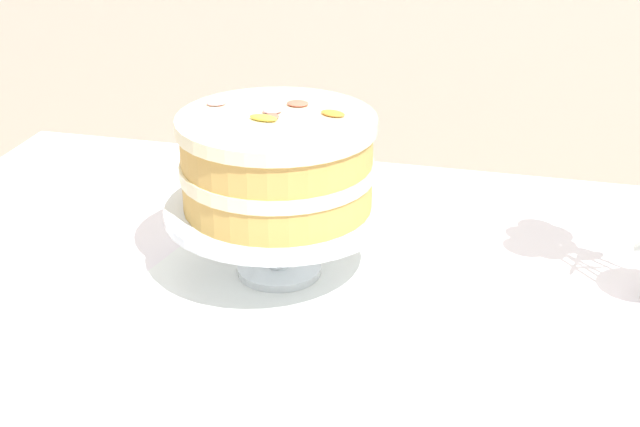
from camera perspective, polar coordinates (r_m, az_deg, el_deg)
name	(u,v)px	position (r m, az deg, el deg)	size (l,w,h in m)	color
dining_table	(347,385)	(1.18, 1.65, -10.45)	(1.40, 1.00, 0.74)	white
linen_napkin	(279,274)	(1.23, -2.50, -3.69)	(0.32, 0.32, 0.00)	white
cake_stand	(278,218)	(1.19, -2.57, -0.25)	(0.29, 0.29, 0.10)	silver
layer_cake	(277,162)	(1.16, -2.64, 3.19)	(0.25, 0.25, 0.13)	tan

